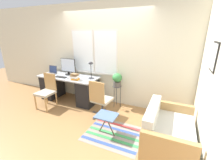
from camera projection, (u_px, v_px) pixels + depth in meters
ground_plane at (92, 112)px, 3.84m from camera, size 14.00×14.00×0.00m
wall_back_with_window at (104, 55)px, 4.10m from camera, size 9.00×0.12×2.70m
wall_right_with_picture at (209, 70)px, 2.51m from camera, size 0.08×9.00×2.70m
desk at (69, 88)px, 4.39m from camera, size 1.77×0.70×0.74m
laptop at (51, 72)px, 4.50m from camera, size 0.30×0.26×0.24m
monitor at (68, 66)px, 4.37m from camera, size 0.50×0.21×0.48m
keyboard at (61, 77)px, 4.18m from camera, size 0.34×0.11×0.02m
mouse at (68, 78)px, 4.08m from camera, size 0.04×0.06×0.03m
desk_lamp at (91, 67)px, 3.98m from camera, size 0.16×0.16×0.46m
book_stack at (75, 77)px, 3.95m from camera, size 0.24×0.18×0.17m
desk_chair_wooden at (47, 90)px, 3.98m from camera, size 0.42×0.43×0.90m
office_chair_swivel at (100, 99)px, 3.48m from camera, size 0.54×0.55×0.93m
couch_loveseat at (167, 134)px, 2.60m from camera, size 0.77×1.19×0.76m
plant_stand at (117, 89)px, 3.97m from camera, size 0.23×0.23×0.60m
potted_plant at (117, 79)px, 3.89m from camera, size 0.25×0.25×0.34m
floor_rug_striped at (114, 134)px, 3.01m from camera, size 1.12×0.88×0.01m
folding_stool at (106, 117)px, 2.92m from camera, size 0.41×0.34×0.43m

